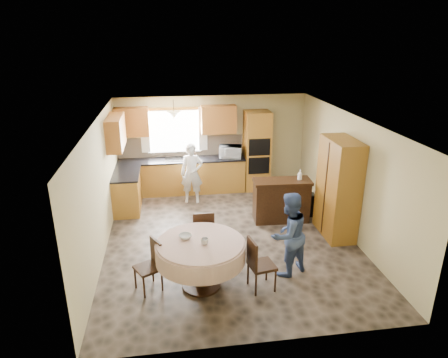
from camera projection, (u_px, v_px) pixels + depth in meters
name	position (u px, v px, depth m)	size (l,w,h in m)	color
floor	(230.00, 238.00, 8.32)	(5.00, 6.00, 0.01)	brown
ceiling	(230.00, 120.00, 7.45)	(5.00, 6.00, 0.01)	white
wall_back	(212.00, 143.00, 10.67)	(5.00, 0.02, 2.50)	tan
wall_front	(267.00, 265.00, 5.11)	(5.00, 0.02, 2.50)	tan
wall_left	(100.00, 189.00, 7.55)	(0.02, 6.00, 2.50)	tan
wall_right	(350.00, 176.00, 8.23)	(0.02, 6.00, 2.50)	tan
window	(174.00, 131.00, 10.39)	(1.40, 0.03, 1.10)	white
curtain_left	(145.00, 131.00, 10.23)	(0.22, 0.02, 1.15)	white
curtain_right	(203.00, 129.00, 10.43)	(0.22, 0.02, 1.15)	white
base_cab_back	(182.00, 176.00, 10.56)	(3.30, 0.60, 0.88)	#BE8632
counter_back	(181.00, 160.00, 10.40)	(3.30, 0.64, 0.04)	black
base_cab_left	(127.00, 192.00, 9.54)	(0.60, 1.20, 0.88)	#BE8632
counter_left	(126.00, 174.00, 9.38)	(0.64, 1.20, 0.04)	black
backsplash	(181.00, 146.00, 10.57)	(3.30, 0.02, 0.55)	tan
wall_cab_left	(132.00, 122.00, 10.01)	(0.85, 0.33, 0.72)	#C57531
wall_cab_right	(219.00, 119.00, 10.31)	(0.90, 0.33, 0.72)	#C57531
wall_cab_side	(116.00, 132.00, 9.01)	(0.33, 1.20, 0.72)	#C57531
oven_tower	(257.00, 151.00, 10.60)	(0.66, 0.62, 2.12)	#BE8632
oven_upper	(260.00, 147.00, 10.25)	(0.56, 0.01, 0.45)	black
oven_lower	(259.00, 166.00, 10.42)	(0.56, 0.01, 0.45)	black
pendant	(174.00, 115.00, 9.77)	(0.36, 0.36, 0.18)	beige
sideboard	(281.00, 202.00, 8.96)	(1.28, 0.53, 0.91)	#331E0E
space_heater	(306.00, 205.00, 9.28)	(0.38, 0.27, 0.53)	black
cupboard	(338.00, 188.00, 8.15)	(0.54, 1.08, 2.07)	#BE8632
dining_table	(201.00, 252.00, 6.54)	(1.48, 1.48, 0.85)	#331E0E
chair_left	(151.00, 263.00, 6.55)	(0.52, 0.52, 0.88)	#331E0E
chair_back	(204.00, 231.00, 7.48)	(0.43, 0.43, 0.96)	#331E0E
chair_right	(258.00, 262.00, 6.52)	(0.47, 0.47, 0.93)	#331E0E
framed_picture	(337.00, 146.00, 8.70)	(0.06, 0.53, 0.43)	#EA9F44
microwave	(230.00, 152.00, 10.46)	(0.58, 0.39, 0.32)	silver
person_sink	(192.00, 173.00, 9.85)	(0.55, 0.36, 1.51)	silver
person_dining	(288.00, 234.00, 6.88)	(0.74, 0.58, 1.53)	#3A4E7F
bowl_sideboard	(273.00, 182.00, 8.77)	(0.22, 0.22, 0.05)	#B2B2B2
bottle_sideboard	(300.00, 176.00, 8.81)	(0.11, 0.11, 0.28)	silver
cup_table	(205.00, 241.00, 6.39)	(0.13, 0.13, 0.10)	#B2B2B2
bowl_table	(185.00, 237.00, 6.57)	(0.21, 0.21, 0.07)	#B2B2B2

